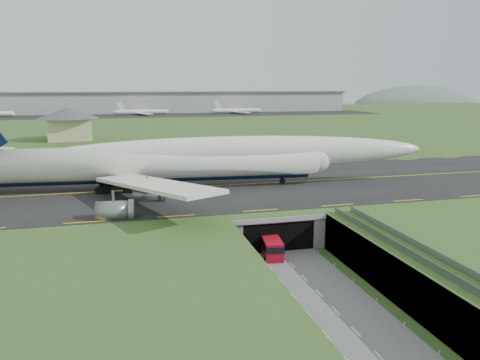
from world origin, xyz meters
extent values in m
plane|color=#415C24|center=(0.00, 0.00, 0.00)|extent=(900.00, 900.00, 0.00)
cube|color=gray|center=(0.00, 0.00, 3.00)|extent=(800.00, 800.00, 6.00)
cube|color=slate|center=(0.00, -7.50, 0.10)|extent=(12.00, 75.00, 0.20)
cube|color=black|center=(0.00, 33.00, 6.09)|extent=(800.00, 44.00, 0.18)
cube|color=gray|center=(0.00, 19.00, 5.50)|extent=(16.00, 22.00, 1.00)
cube|color=gray|center=(-7.00, 19.00, 3.00)|extent=(2.00, 22.00, 6.00)
cube|color=gray|center=(7.00, 19.00, 3.00)|extent=(2.00, 22.00, 6.00)
cube|color=black|center=(0.00, 14.00, 2.50)|extent=(12.00, 12.00, 5.00)
cube|color=#A8A8A3|center=(0.00, 7.95, 5.60)|extent=(17.00, 0.50, 0.80)
cube|color=#A8A8A3|center=(11.00, -18.50, 5.80)|extent=(3.00, 53.00, 0.50)
cube|color=gray|center=(9.60, -18.50, 6.55)|extent=(0.06, 53.00, 1.00)
cube|color=gray|center=(12.40, -18.50, 6.55)|extent=(0.06, 53.00, 1.00)
cylinder|color=#A8A8A3|center=(11.00, -16.00, 2.80)|extent=(0.90, 0.90, 5.60)
cylinder|color=#A8A8A3|center=(11.00, -4.00, 2.80)|extent=(0.90, 0.90, 5.60)
cylinder|color=white|center=(-19.63, 33.98, 11.41)|extent=(71.43, 12.74, 6.69)
sphere|color=white|center=(15.80, 30.94, 11.41)|extent=(7.10, 7.10, 6.56)
ellipsoid|color=white|center=(-0.49, 32.34, 12.92)|extent=(80.74, 13.01, 7.03)
ellipsoid|color=black|center=(14.76, 31.03, 12.25)|extent=(4.92, 3.32, 2.34)
cylinder|color=black|center=(-19.63, 33.98, 8.80)|extent=(67.56, 8.57, 2.81)
cube|color=white|center=(-16.11, 50.47, 10.36)|extent=(23.94, 29.90, 2.81)
cube|color=white|center=(-18.97, 17.13, 10.36)|extent=(19.93, 31.49, 2.81)
cylinder|color=slate|center=(-18.02, 43.81, 7.12)|extent=(5.71, 3.90, 3.45)
cylinder|color=slate|center=(-22.01, 55.17, 7.12)|extent=(5.71, 3.90, 3.45)
cylinder|color=slate|center=(-19.72, 24.01, 7.12)|extent=(5.71, 3.90, 3.45)
cylinder|color=slate|center=(-25.58, 13.49, 7.12)|extent=(5.71, 3.90, 3.45)
cylinder|color=black|center=(8.72, 31.55, 6.76)|extent=(1.19, 0.62, 1.15)
cube|color=black|center=(-24.32, 34.38, 6.91)|extent=(6.88, 7.83, 1.46)
cube|color=#AC0B1C|center=(-1.76, 6.76, 1.66)|extent=(3.70, 7.62, 2.93)
cube|color=black|center=(-1.76, 6.76, 2.25)|extent=(3.77, 7.73, 0.98)
cube|color=black|center=(-1.76, 6.76, 0.44)|extent=(3.44, 7.11, 0.49)
cylinder|color=black|center=(-3.34, 4.51, 0.54)|extent=(0.46, 0.92, 0.88)
cylinder|color=black|center=(-2.68, 9.35, 0.54)|extent=(0.46, 0.92, 0.88)
cylinder|color=black|center=(-0.83, 4.17, 0.54)|extent=(0.46, 0.92, 0.88)
cylinder|color=black|center=(-0.17, 9.00, 0.54)|extent=(0.46, 0.92, 0.88)
cube|color=#C4B98D|center=(-43.07, 128.52, 10.13)|extent=(17.15, 17.15, 8.25)
cone|color=#4C4C51|center=(-43.07, 128.52, 16.32)|extent=(25.15, 25.15, 4.13)
cube|color=#B2B2B2|center=(0.00, 300.00, 13.50)|extent=(300.00, 22.00, 15.00)
cube|color=#4C4C51|center=(0.00, 300.00, 21.00)|extent=(302.00, 24.00, 1.20)
cube|color=black|center=(0.00, 270.00, 6.14)|extent=(320.00, 50.00, 0.08)
cylinder|color=white|center=(-9.49, 275.00, 8.18)|extent=(34.00, 3.20, 3.20)
cylinder|color=white|center=(58.60, 275.00, 8.18)|extent=(34.00, 3.20, 3.20)
ellipsoid|color=slate|center=(120.00, 430.00, -4.00)|extent=(260.00, 91.00, 44.00)
ellipsoid|color=slate|center=(320.00, 430.00, -4.00)|extent=(180.00, 63.00, 60.00)
camera|label=1|loc=(-23.80, -60.20, 26.72)|focal=35.00mm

